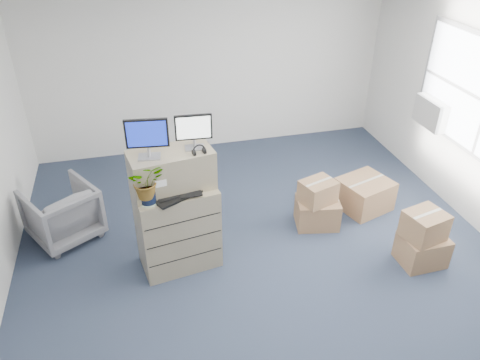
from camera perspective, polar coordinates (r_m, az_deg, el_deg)
name	(u,v)px	position (r m, az deg, el deg)	size (l,w,h in m)	color
ground	(269,273)	(5.76, 3.52, -11.23)	(7.00, 7.00, 0.00)	#252E44
wall_back	(210,69)	(8.04, -3.70, 13.34)	(6.00, 0.02, 2.80)	silver
ac_unit	(433,113)	(7.38, 22.43, 7.60)	(0.24, 0.60, 0.40)	silver
filing_cabinet_lower	(178,227)	(5.62, -7.59, -5.74)	(0.91, 0.56, 1.06)	gray
filing_cabinet_upper	(172,170)	(5.24, -8.33, 1.21)	(0.91, 0.46, 0.46)	gray
monitor_left	(147,136)	(4.94, -11.26, 5.24)	(0.45, 0.20, 0.44)	#99999E
monitor_right	(194,130)	(5.07, -5.68, 6.11)	(0.40, 0.17, 0.40)	#99999E
headphones	(199,150)	(5.04, -5.02, 3.61)	(0.14, 0.14, 0.02)	black
keyboard	(178,195)	(5.18, -7.58, -1.88)	(0.54, 0.22, 0.03)	black
mouse	(203,188)	(5.27, -4.57, -1.01)	(0.09, 0.06, 0.03)	silver
water_bottle	(182,174)	(5.33, -7.05, 0.75)	(0.08, 0.08, 0.27)	gray
phone_dock	(170,185)	(5.32, -8.49, -0.55)	(0.07, 0.06, 0.14)	silver
external_drive	(197,175)	(5.50, -5.20, 0.60)	(0.19, 0.14, 0.06)	black
tissue_box	(203,172)	(5.41, -4.52, 1.03)	(0.24, 0.12, 0.09)	#3A75C8
potted_plant	(147,185)	(5.01, -11.33, -0.60)	(0.41, 0.45, 0.40)	#A2B894
office_chair	(62,211)	(6.48, -20.90, -3.51)	(0.79, 0.74, 0.82)	slate
cardboard_boxes	(367,211)	(6.49, 15.18, -3.62)	(1.54, 1.88, 0.73)	#956F47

